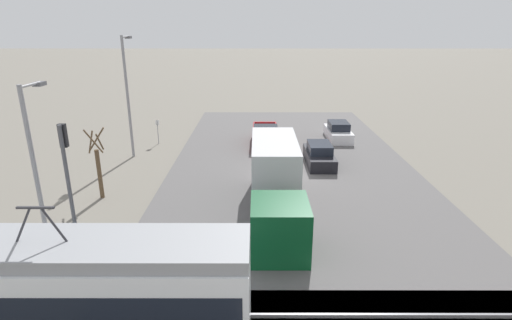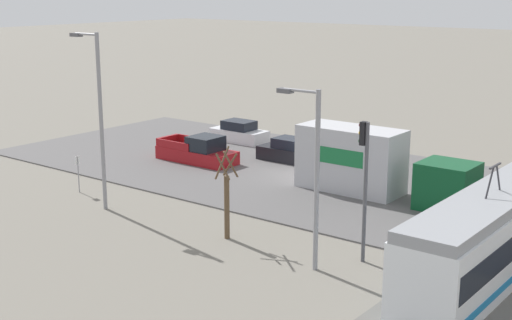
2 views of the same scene
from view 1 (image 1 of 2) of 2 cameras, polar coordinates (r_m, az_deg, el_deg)
The scene contains 12 objects.
ground_plane at distance 27.14m, azimuth 5.38°, elevation -2.02°, with size 320.00×320.00×0.00m, color slate.
road_surface at distance 27.12m, azimuth 5.39°, elevation -1.95°, with size 17.00×40.09×0.08m.
light_rail_tram at distance 14.54m, azimuth -27.20°, elevation -16.20°, with size 12.39×2.56×4.49m.
box_truck at distance 21.09m, azimuth 2.77°, elevation -3.15°, with size 2.49×9.90×3.54m.
pickup_truck at distance 33.23m, azimuth 1.35°, elevation 3.27°, with size 2.10×5.47×1.76m.
sedan_car_0 at distance 35.73m, azimuth 11.67°, elevation 3.94°, with size 1.88×4.26×1.54m.
sedan_car_1 at distance 29.04m, azimuth 9.02°, elevation 0.69°, with size 1.84×4.54×1.51m.
traffic_light_pole at distance 18.03m, azimuth -25.28°, elevation -1.91°, with size 0.28×0.47×5.85m.
street_tree at distance 24.44m, azimuth -21.57°, elevation -0.93°, with size 0.99×0.83×4.17m.
street_lamp_near_crossing at distance 31.14m, azimuth -17.85°, elevation 9.55°, with size 0.36×1.95×8.91m.
street_lamp_mid_block at distance 19.81m, azimuth -29.03°, elevation 0.77°, with size 0.36×1.95×7.27m.
no_parking_sign at distance 34.70m, azimuth -13.87°, elevation 4.27°, with size 0.32×0.08×2.05m.
Camera 1 is at (2.50, 25.29, 9.51)m, focal length 28.00 mm.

